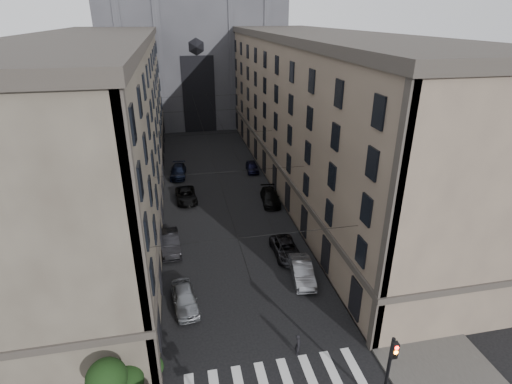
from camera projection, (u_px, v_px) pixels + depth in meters
sidewalk_left at (135, 193)px, 50.55m from camera, size 7.00×80.00×0.15m
sidewalk_right at (294, 180)px, 54.41m from camera, size 7.00×80.00×0.15m
zebra_crossing at (275, 380)px, 24.78m from camera, size 11.00×3.20×0.01m
building_left at (99, 122)px, 46.22m from camera, size 13.60×60.60×18.85m
building_right at (319, 112)px, 51.17m from camera, size 13.60×60.60×18.85m
gothic_tower at (192, 31)px, 80.09m from camera, size 35.00×23.00×58.00m
traffic_light_right at (390, 366)px, 21.72m from camera, size 0.34×0.50×5.20m
shrub_cluster at (126, 384)px, 22.45m from camera, size 3.90×4.40×3.90m
tram_wires at (216, 134)px, 49.22m from camera, size 14.00×60.00×0.43m
car_left_near at (185, 298)px, 30.75m from camera, size 2.37×4.80×1.57m
car_left_midnear at (170, 243)px, 38.14m from camera, size 2.10×5.12×1.65m
car_left_midfar at (186, 196)px, 48.34m from camera, size 2.62×5.25×1.43m
car_left_far at (178, 171)px, 55.66m from camera, size 2.54×5.27×1.48m
car_right_near at (302, 271)px, 33.97m from camera, size 2.28×5.00×1.59m
car_right_midnear at (286, 249)px, 37.41m from camera, size 2.30×4.90×1.36m
car_right_midfar at (270, 197)px, 47.86m from camera, size 2.51×5.23×1.47m
car_right_far at (252, 167)px, 57.44m from camera, size 1.87×4.14×1.38m
pedestrian at (298, 344)px, 26.45m from camera, size 0.59×0.69×1.61m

